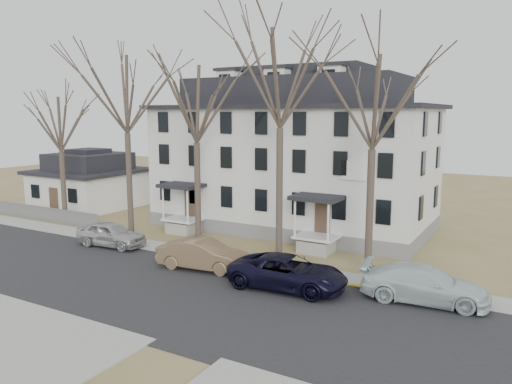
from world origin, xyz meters
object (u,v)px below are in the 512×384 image
Objects in this scene: tree_center at (280,70)px; tree_bungalow at (59,120)px; tree_mid_right at (374,95)px; tree_mid_left at (196,98)px; small_house at (90,183)px; car_silver at (111,235)px; boarding_house at (293,157)px; car_navy at (288,273)px; tree_far_left at (126,89)px; car_white at (424,285)px; car_tan at (203,255)px; bicycle_left at (182,224)px.

tree_bungalow is at bearing 180.00° from tree_center.
tree_mid_left is at bearing 180.00° from tree_mid_right.
small_house is 9.43m from tree_bungalow.
tree_center is 3.09× the size of car_silver.
tree_mid_right is 1.18× the size of tree_bungalow.
car_silver is (8.33, -3.22, -7.31)m from tree_bungalow.
boarding_house is 9.66m from tree_mid_left.
car_navy is (21.87, -4.63, -7.30)m from tree_bungalow.
tree_far_left is (11.00, -6.20, 8.09)m from small_house.
car_white reaches higher than car_silver.
car_silver is (-4.67, -3.22, -8.79)m from tree_mid_left.
small_house is 28.08m from car_navy.
bicycle_left is (-6.93, 6.92, -0.37)m from car_tan.
tree_center is 2.87× the size of car_tan.
tree_center is (23.00, -6.20, 8.84)m from small_house.
small_house is at bearing 63.45° from car_navy.
boarding_house reaches higher than small_house.
tree_far_left is 23.36m from car_white.
car_tan is at bearing -51.20° from tree_mid_left.
tree_mid_right reaches higher than bicycle_left.
tree_bungalow is at bearing 180.00° from tree_far_left.
car_navy reaches higher than car_silver.
tree_mid_left reaches higher than bicycle_left.
tree_mid_right is (28.50, -6.20, 7.35)m from small_house.
small_house is 4.81× the size of bicycle_left.
car_navy is at bearing -17.28° from tree_far_left.
car_navy is (14.87, -4.63, -9.52)m from tree_far_left.
tree_bungalow is (-16.00, -8.15, 2.74)m from boarding_house.
boarding_house is 1.41× the size of tree_center.
tree_bungalow is 5.96× the size of bicycle_left.
small_house is 0.59× the size of tree_center.
car_tan is 0.89× the size of car_white.
tree_center is 19.23m from tree_bungalow.
small_house is at bearing 61.83° from bicycle_left.
tree_mid_right is at bearing -113.95° from bicycle_left.
tree_bungalow reaches higher than car_navy.
boarding_house is 3.63× the size of car_white.
tree_mid_left is at bearing 31.10° from car_tan.
tree_mid_right is at bearing -33.45° from car_navy.
car_silver is 19.78m from car_white.
boarding_house is 17.13m from car_white.
tree_mid_left is at bearing 58.61° from car_navy.
tree_far_left is 2.88× the size of car_silver.
car_navy is at bearing -100.97° from car_silver.
tree_bungalow is 18.40m from car_tan.
car_silver is at bearing 155.69° from bicycle_left.
boarding_house reaches higher than bicycle_left.
small_house is 1.47× the size of car_navy.
car_silver reaches higher than bicycle_left.
car_navy is (2.87, -4.63, -10.26)m from tree_center.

